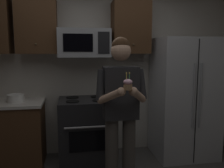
% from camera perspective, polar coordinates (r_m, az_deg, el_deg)
% --- Properties ---
extents(wall_back, '(4.40, 0.10, 2.60)m').
position_cam_1_polar(wall_back, '(3.84, -4.50, 3.17)').
color(wall_back, beige).
rests_on(wall_back, ground).
extents(oven_range, '(0.76, 0.70, 0.93)m').
position_cam_1_polar(oven_range, '(3.62, -6.19, -10.75)').
color(oven_range, black).
rests_on(oven_range, ground).
extents(microwave, '(0.74, 0.41, 0.40)m').
position_cam_1_polar(microwave, '(3.55, -6.62, 9.54)').
color(microwave, '#9EA0A5').
extents(refrigerator, '(0.90, 0.75, 1.80)m').
position_cam_1_polar(refrigerator, '(3.85, 16.65, -3.14)').
color(refrigerator, '#B7BABF').
rests_on(refrigerator, ground).
extents(cabinet_row_upper, '(2.78, 0.36, 0.76)m').
position_cam_1_polar(cabinet_row_upper, '(3.63, -16.07, 12.89)').
color(cabinet_row_upper, '#4C301C').
extents(bowl_large_white, '(0.23, 0.23, 0.10)m').
position_cam_1_polar(bowl_large_white, '(3.55, -21.79, -3.06)').
color(bowl_large_white, white).
rests_on(bowl_large_white, counter_left).
extents(person, '(0.60, 0.48, 1.76)m').
position_cam_1_polar(person, '(2.71, 2.08, -5.32)').
color(person, '#4C4742').
rests_on(person, ground).
extents(cupcake, '(0.09, 0.09, 0.17)m').
position_cam_1_polar(cupcake, '(2.34, 3.76, -0.05)').
color(cupcake, '#A87F56').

